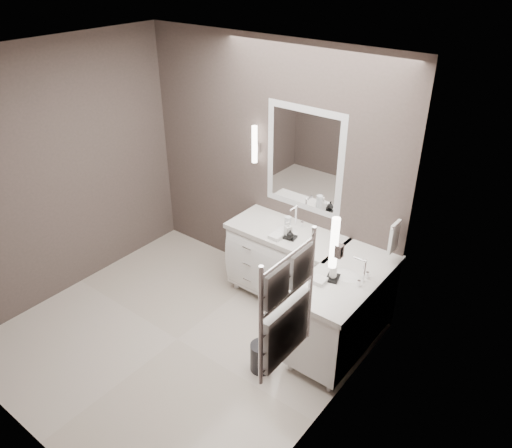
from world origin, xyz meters
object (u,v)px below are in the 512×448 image
Objects in this scene: vanity_back at (286,260)px; towel_ladder at (286,312)px; vanity_right at (343,307)px; waste_bin at (261,357)px.

towel_ladder is (1.10, -1.63, 0.91)m from vanity_back.
waste_bin is at bearing -121.33° from vanity_right.
vanity_back is at bearing 159.62° from vanity_right.
vanity_back is 1.00× the size of vanity_right.
vanity_right is 4.30× the size of waste_bin.
towel_ladder is at bearing -42.78° from waste_bin.
vanity_back is at bearing 113.74° from waste_bin.
vanity_right is (0.88, -0.33, 0.00)m from vanity_back.
towel_ladder reaches higher than vanity_right.
waste_bin is (0.45, -1.02, -0.34)m from vanity_back.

